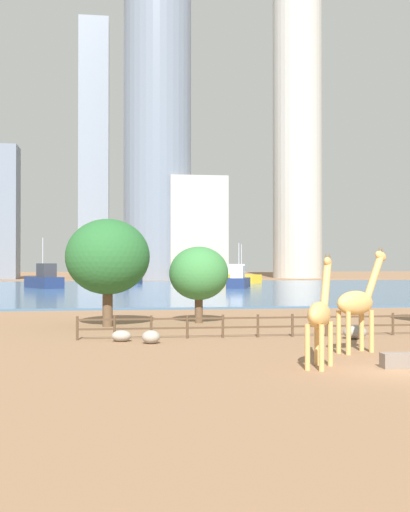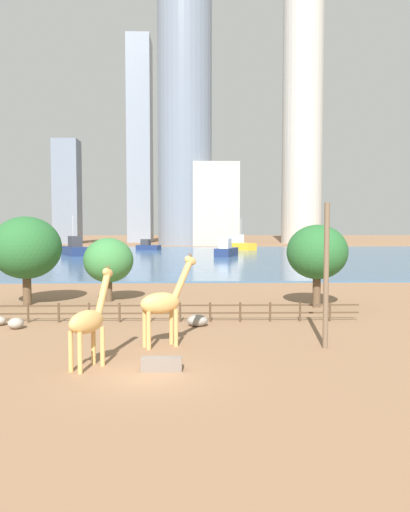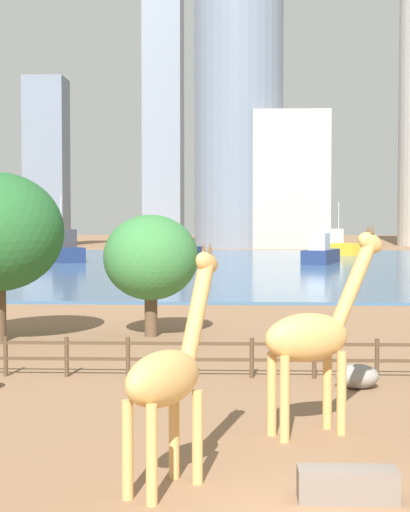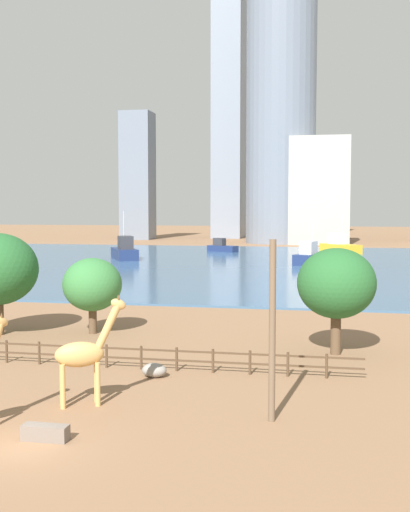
{
  "view_description": "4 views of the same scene",
  "coord_description": "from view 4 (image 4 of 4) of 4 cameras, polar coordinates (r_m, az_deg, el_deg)",
  "views": [
    {
      "loc": [
        -10.84,
        -23.5,
        4.21
      ],
      "look_at": [
        -3.73,
        28.47,
        4.77
      ],
      "focal_mm": 45.0,
      "sensor_mm": 36.0,
      "label": 1
    },
    {
      "loc": [
        1.97,
        -20.88,
        6.49
      ],
      "look_at": [
        2.88,
        18.7,
        3.98
      ],
      "focal_mm": 35.0,
      "sensor_mm": 36.0,
      "label": 2
    },
    {
      "loc": [
        -1.51,
        -13.14,
        5.05
      ],
      "look_at": [
        -3.18,
        30.89,
        3.11
      ],
      "focal_mm": 55.0,
      "sensor_mm": 36.0,
      "label": 3
    },
    {
      "loc": [
        11.08,
        -21.45,
        8.93
      ],
      "look_at": [
        2.26,
        24.36,
        5.36
      ],
      "focal_mm": 45.0,
      "sensor_mm": 36.0,
      "label": 4
    }
  ],
  "objects": [
    {
      "name": "utility_pole",
      "position": [
        26.81,
        6.0,
        -6.66
      ],
      "size": [
        0.28,
        0.28,
        7.61
      ],
      "primitive_type": "cylinder",
      "color": "brown",
      "rests_on": "ground"
    },
    {
      "name": "boat_tug",
      "position": [
        99.39,
        9.33,
        -0.02
      ],
      "size": [
        5.3,
        8.57,
        7.26
      ],
      "rotation": [
        0.0,
        0.0,
        1.25
      ],
      "color": "navy",
      "rests_on": "harbor_water"
    },
    {
      "name": "harbor_water",
      "position": [
        99.47,
        4.46,
        -0.73
      ],
      "size": [
        180.0,
        86.0,
        0.2
      ],
      "primitive_type": "cube",
      "color": "#3D6084",
      "rests_on": "ground"
    },
    {
      "name": "tree_right_tall",
      "position": [
        39.45,
        11.61,
        -2.43
      ],
      "size": [
        4.73,
        4.73,
        6.47
      ],
      "color": "brown",
      "rests_on": "ground"
    },
    {
      "name": "boulder_near_fence",
      "position": [
        34.29,
        -4.53,
        -10.09
      ],
      "size": [
        1.32,
        0.99,
        0.74
      ],
      "primitive_type": "ellipsoid",
      "color": "gray",
      "rests_on": "ground"
    },
    {
      "name": "boat_barge",
      "position": [
        125.44,
        1.52,
        0.8
      ],
      "size": [
        6.39,
        4.51,
        2.66
      ],
      "rotation": [
        0.0,
        0.0,
        5.85
      ],
      "color": "navy",
      "rests_on": "harbor_water"
    },
    {
      "name": "skyline_tower_needle",
      "position": [
        165.01,
        6.82,
        17.11
      ],
      "size": [
        17.09,
        17.09,
        90.74
      ],
      "primitive_type": "cylinder",
      "color": "slate",
      "rests_on": "ground"
    },
    {
      "name": "giraffe_tall",
      "position": [
        29.61,
        -10.73,
        -8.54
      ],
      "size": [
        3.22,
        1.98,
        4.98
      ],
      "rotation": [
        0.0,
        0.0,
        0.45
      ],
      "color": "tan",
      "rests_on": "ground"
    },
    {
      "name": "enclosure_fence",
      "position": [
        36.31,
        -7.96,
        -8.67
      ],
      "size": [
        26.12,
        0.14,
        1.3
      ],
      "color": "#4C3826",
      "rests_on": "ground"
    },
    {
      "name": "tree_center_broad",
      "position": [
        45.82,
        -9.99,
        -2.54
      ],
      "size": [
        4.16,
        4.16,
        5.36
      ],
      "color": "brown",
      "rests_on": "ground"
    },
    {
      "name": "skyline_block_right",
      "position": [
        156.78,
        10.14,
        5.7
      ],
      "size": [
        14.15,
        11.08,
        25.47
      ],
      "primitive_type": "cube",
      "color": "#ADA89E",
      "rests_on": "ground"
    },
    {
      "name": "boat_ferry",
      "position": [
        124.09,
        11.87,
        0.85
      ],
      "size": [
        7.98,
        8.51,
        7.74
      ],
      "rotation": [
        0.0,
        0.0,
        5.43
      ],
      "color": "gold",
      "rests_on": "harbor_water"
    },
    {
      "name": "feeding_trough",
      "position": [
        26.19,
        -14.01,
        -14.99
      ],
      "size": [
        1.8,
        0.6,
        0.6
      ],
      "primitive_type": "cube",
      "color": "#72665B",
      "rests_on": "ground"
    },
    {
      "name": "boat_sailboat",
      "position": [
        108.06,
        -7.16,
        0.42
      ],
      "size": [
        7.02,
        9.41,
        8.05
      ],
      "rotation": [
        0.0,
        0.0,
        2.06
      ],
      "color": "navy",
      "rests_on": "harbor_water"
    },
    {
      "name": "skyline_tower_glass",
      "position": [
        179.02,
        -6.01,
        7.08
      ],
      "size": [
        8.32,
        8.11,
        34.87
      ],
      "primitive_type": "cube",
      "color": "slate",
      "rests_on": "ground"
    },
    {
      "name": "ground_plane",
      "position": [
        102.45,
        4.65,
        -0.64
      ],
      "size": [
        400.0,
        400.0,
        0.0
      ],
      "primitive_type": "plane",
      "color": "#8C6647"
    },
    {
      "name": "skyline_block_central",
      "position": [
        189.49,
        2.16,
        12.8
      ],
      "size": [
        8.36,
        13.7,
        73.38
      ],
      "primitive_type": "cube",
      "color": "gray",
      "rests_on": "ground"
    }
  ]
}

